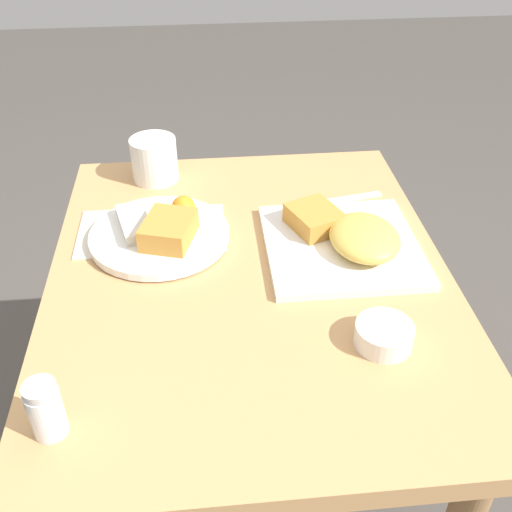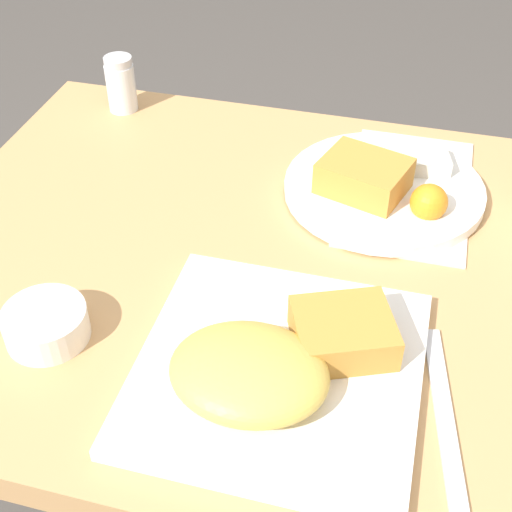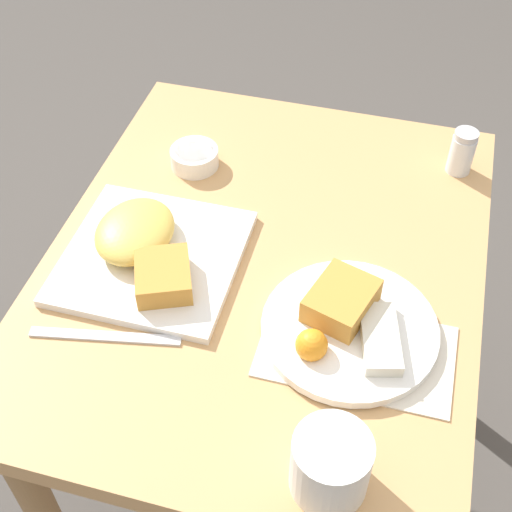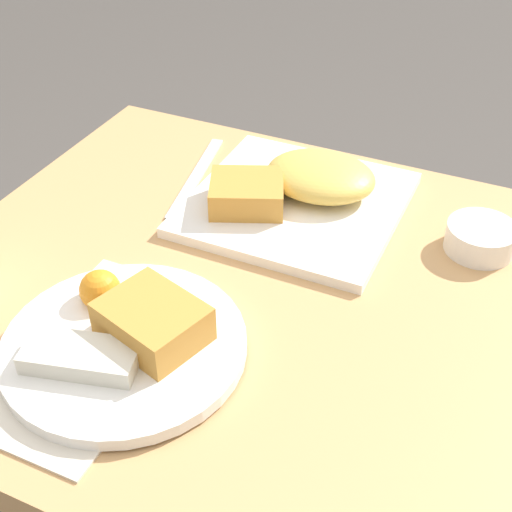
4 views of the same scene
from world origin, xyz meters
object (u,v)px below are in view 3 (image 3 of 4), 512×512
at_px(plate_square_near, 147,249).
at_px(salt_shaker, 461,154).
at_px(plate_oval_far, 348,324).
at_px(sauce_ramekin, 194,157).
at_px(coffee_mug, 330,465).
at_px(butter_knife, 105,336).

distance_m(plate_square_near, salt_shaker, 0.56).
distance_m(plate_oval_far, sauce_ramekin, 0.43).
distance_m(plate_oval_far, coffee_mug, 0.23).
bearing_deg(plate_square_near, butter_knife, -1.66).
relative_size(plate_square_near, plate_oval_far, 1.06).
height_order(sauce_ramekin, salt_shaker, salt_shaker).
distance_m(salt_shaker, coffee_mug, 0.63).
bearing_deg(butter_knife, coffee_mug, -31.46).
relative_size(plate_square_near, butter_knife, 1.23).
xyz_separation_m(sauce_ramekin, salt_shaker, (-0.11, 0.44, 0.02)).
relative_size(plate_oval_far, butter_knife, 1.16).
xyz_separation_m(sauce_ramekin, butter_knife, (0.39, -0.00, -0.02)).
xyz_separation_m(salt_shaker, butter_knife, (0.49, -0.45, -0.03)).
bearing_deg(plate_oval_far, plate_square_near, -100.50).
relative_size(plate_square_near, coffee_mug, 2.82).
bearing_deg(salt_shaker, plate_square_near, -52.57).
relative_size(plate_square_near, sauce_ramekin, 3.15).
distance_m(plate_oval_far, butter_knife, 0.34).
height_order(plate_square_near, salt_shaker, salt_shaker).
xyz_separation_m(sauce_ramekin, coffee_mug, (0.51, 0.34, 0.03)).
bearing_deg(coffee_mug, plate_oval_far, -175.51).
xyz_separation_m(plate_square_near, butter_knife, (0.15, -0.00, -0.02)).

